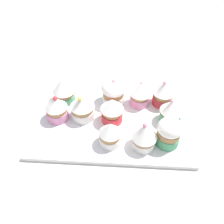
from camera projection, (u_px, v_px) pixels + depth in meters
ground_plane at (112, 127)px, 65.20cm from camera, size 180.00×180.00×3.00cm
baking_tray at (112, 122)px, 63.71cm from camera, size 40.68×26.44×1.20cm
cupcake_0 at (164, 92)px, 65.09cm from camera, size 5.94×5.94×7.90cm
cupcake_1 at (140, 93)px, 65.19cm from camera, size 5.90×5.90×7.28cm
cupcake_2 at (114, 91)px, 65.79cm from camera, size 6.82×6.82×7.56cm
cupcake_3 at (63, 90)px, 66.08cm from camera, size 6.22×6.22×7.32cm
cupcake_4 at (172, 110)px, 60.53cm from camera, size 6.05×6.05×7.31cm
cupcake_5 at (111, 109)px, 60.66cm from camera, size 5.99×5.99×7.33cm
cupcake_6 at (82, 107)px, 61.50cm from camera, size 6.29×6.29×7.64cm
cupcake_7 at (56, 109)px, 61.20cm from camera, size 5.69×5.69×7.48cm
cupcake_8 at (169, 132)px, 55.35cm from camera, size 5.80×5.80×7.53cm
cupcake_9 at (144, 136)px, 54.80cm from camera, size 6.01×6.01×7.45cm
cupcake_10 at (111, 133)px, 55.66cm from camera, size 5.32×5.32×6.68cm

